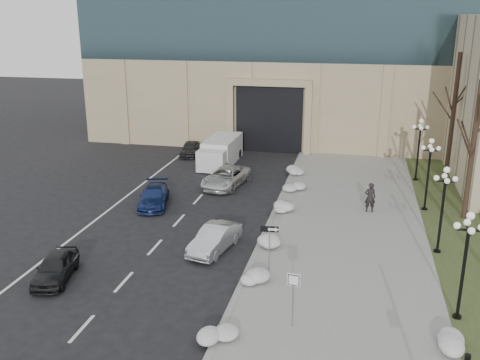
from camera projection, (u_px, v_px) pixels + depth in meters
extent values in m
cube|color=gray|center=(345.00, 234.00, 30.51)|extent=(9.00, 40.00, 0.12)
cube|color=gray|center=(268.00, 227.00, 31.45)|extent=(0.30, 40.00, 0.14)
cube|color=#354321|center=(466.00, 244.00, 29.16)|extent=(4.00, 40.00, 0.10)
cube|color=tan|center=(304.00, 93.00, 56.56)|extent=(40.00, 20.00, 8.00)
cube|color=black|center=(271.00, 117.00, 48.89)|extent=(6.00, 2.50, 6.00)
cube|color=tan|center=(269.00, 83.00, 46.60)|extent=(7.50, 0.60, 0.60)
cube|color=tan|center=(230.00, 118.00, 48.32)|extent=(0.60, 0.60, 6.00)
cube|color=tan|center=(308.00, 122.00, 46.86)|extent=(0.60, 0.60, 6.00)
imported|color=black|center=(55.00, 267.00, 25.25)|extent=(2.28, 3.94, 1.26)
imported|color=#B2B5BB|center=(215.00, 239.00, 28.33)|extent=(2.22, 4.26, 1.34)
imported|color=navy|center=(154.00, 196.00, 35.00)|extent=(2.77, 4.62, 1.25)
imported|color=silver|center=(226.00, 177.00, 38.90)|extent=(3.09, 5.33, 1.40)
imported|color=#28282D|center=(190.00, 148.00, 47.38)|extent=(1.93, 3.83, 1.25)
imported|color=black|center=(370.00, 197.00, 33.47)|extent=(0.76, 0.57, 1.91)
cube|color=silver|center=(223.00, 150.00, 45.24)|extent=(2.38, 5.26, 2.09)
cube|color=silver|center=(212.00, 160.00, 42.36)|extent=(2.22, 1.71, 1.67)
cylinder|color=black|center=(200.00, 166.00, 42.96)|extent=(0.27, 0.74, 0.73)
cylinder|color=black|center=(226.00, 167.00, 42.49)|extent=(0.27, 0.74, 0.73)
cylinder|color=black|center=(216.00, 152.00, 47.13)|extent=(0.27, 0.74, 0.73)
cylinder|color=black|center=(239.00, 154.00, 46.66)|extent=(0.27, 0.74, 0.73)
cylinder|color=slate|center=(269.00, 250.00, 25.74)|extent=(0.05, 0.05, 2.38)
cube|color=black|center=(269.00, 229.00, 25.42)|extent=(0.87, 0.13, 0.29)
cube|color=white|center=(272.00, 229.00, 25.38)|extent=(0.41, 0.05, 0.11)
cone|color=white|center=(277.00, 230.00, 25.35)|extent=(0.22, 0.26, 0.24)
cylinder|color=slate|center=(293.00, 302.00, 21.10)|extent=(0.07, 0.07, 2.39)
cube|color=white|center=(294.00, 280.00, 20.80)|extent=(0.52, 0.08, 0.52)
cube|color=black|center=(294.00, 280.00, 20.78)|extent=(0.46, 0.05, 0.46)
cube|color=white|center=(294.00, 280.00, 20.77)|extent=(0.39, 0.04, 0.39)
ellipsoid|color=silver|center=(221.00, 332.00, 20.71)|extent=(1.10, 1.60, 0.36)
ellipsoid|color=silver|center=(254.00, 280.00, 24.70)|extent=(1.10, 1.60, 0.36)
ellipsoid|color=silver|center=(265.00, 240.00, 29.05)|extent=(1.10, 1.60, 0.36)
ellipsoid|color=silver|center=(280.00, 209.00, 33.63)|extent=(1.10, 1.60, 0.36)
ellipsoid|color=silver|center=(293.00, 188.00, 37.62)|extent=(1.10, 1.60, 0.36)
ellipsoid|color=silver|center=(296.00, 172.00, 41.60)|extent=(1.10, 1.60, 0.36)
ellipsoid|color=silver|center=(443.00, 344.00, 19.93)|extent=(1.10, 1.60, 0.36)
cylinder|color=black|center=(457.00, 317.00, 22.05)|extent=(0.36, 0.36, 0.20)
cylinder|color=black|center=(462.00, 276.00, 21.48)|extent=(0.14, 0.14, 4.00)
cylinder|color=black|center=(469.00, 230.00, 20.89)|extent=(0.10, 0.90, 0.10)
cylinder|color=black|center=(469.00, 230.00, 20.89)|extent=(0.90, 0.10, 0.10)
sphere|color=white|center=(471.00, 216.00, 20.71)|extent=(0.32, 0.32, 0.32)
sphere|color=white|center=(457.00, 226.00, 20.93)|extent=(0.28, 0.28, 0.28)
sphere|color=white|center=(467.00, 222.00, 21.26)|extent=(0.28, 0.28, 0.28)
sphere|color=white|center=(471.00, 231.00, 20.42)|extent=(0.28, 0.28, 0.28)
cylinder|color=black|center=(437.00, 252.00, 28.11)|extent=(0.36, 0.36, 0.20)
cylinder|color=black|center=(441.00, 218.00, 27.54)|extent=(0.14, 0.14, 4.00)
cylinder|color=black|center=(445.00, 181.00, 26.94)|extent=(0.10, 0.90, 0.10)
cylinder|color=black|center=(445.00, 181.00, 26.94)|extent=(0.90, 0.10, 0.10)
sphere|color=white|center=(447.00, 170.00, 26.76)|extent=(0.32, 0.32, 0.32)
sphere|color=white|center=(455.00, 179.00, 26.80)|extent=(0.28, 0.28, 0.28)
sphere|color=white|center=(436.00, 178.00, 26.99)|extent=(0.28, 0.28, 0.28)
sphere|color=white|center=(445.00, 176.00, 27.31)|extent=(0.28, 0.28, 0.28)
sphere|color=white|center=(447.00, 181.00, 26.48)|extent=(0.28, 0.28, 0.28)
cylinder|color=black|center=(424.00, 210.00, 34.16)|extent=(0.36, 0.36, 0.20)
cylinder|color=black|center=(427.00, 181.00, 33.59)|extent=(0.14, 0.14, 4.00)
cylinder|color=black|center=(431.00, 150.00, 32.99)|extent=(0.10, 0.90, 0.10)
cylinder|color=black|center=(431.00, 150.00, 32.99)|extent=(0.90, 0.10, 0.10)
sphere|color=white|center=(432.00, 141.00, 32.81)|extent=(0.32, 0.32, 0.32)
sphere|color=white|center=(439.00, 148.00, 32.85)|extent=(0.28, 0.28, 0.28)
sphere|color=white|center=(423.00, 148.00, 33.04)|extent=(0.28, 0.28, 0.28)
sphere|color=white|center=(430.00, 146.00, 33.37)|extent=(0.28, 0.28, 0.28)
sphere|color=white|center=(432.00, 150.00, 32.53)|extent=(0.28, 0.28, 0.28)
cylinder|color=black|center=(415.00, 180.00, 40.21)|extent=(0.36, 0.36, 0.20)
cylinder|color=black|center=(418.00, 156.00, 39.64)|extent=(0.14, 0.14, 4.00)
cylinder|color=black|center=(421.00, 129.00, 39.05)|extent=(0.10, 0.90, 0.10)
cylinder|color=black|center=(421.00, 129.00, 39.05)|extent=(0.90, 0.10, 0.10)
sphere|color=white|center=(421.00, 121.00, 38.87)|extent=(0.32, 0.32, 0.32)
sphere|color=white|center=(427.00, 127.00, 38.91)|extent=(0.28, 0.28, 0.28)
sphere|color=white|center=(414.00, 127.00, 39.09)|extent=(0.28, 0.28, 0.28)
sphere|color=white|center=(420.00, 126.00, 39.42)|extent=(0.28, 0.28, 0.28)
sphere|color=white|center=(421.00, 128.00, 38.58)|extent=(0.28, 0.28, 0.28)
cylinder|color=black|center=(472.00, 152.00, 31.53)|extent=(0.32, 0.32, 8.50)
cylinder|color=black|center=(453.00, 119.00, 38.83)|extent=(0.32, 0.32, 9.50)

